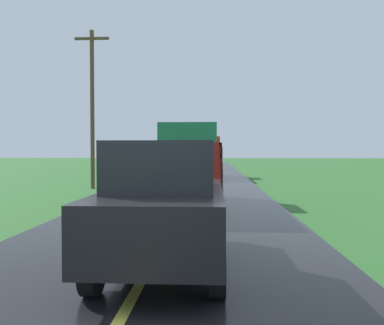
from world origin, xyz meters
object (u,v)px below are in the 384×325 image
(utility_pole_roadside, at_px, (92,105))
(banana_truck_far, at_px, (205,157))
(following_car, at_px, (166,203))
(banana_truck_near, at_px, (186,162))

(utility_pole_roadside, bearing_deg, banana_truck_far, 57.28)
(utility_pole_roadside, distance_m, following_car, 14.73)
(utility_pole_roadside, xyz_separation_m, following_car, (5.23, -13.42, -3.06))
(utility_pole_roadside, bearing_deg, banana_truck_near, -47.84)
(banana_truck_near, height_order, utility_pole_roadside, utility_pole_roadside)
(banana_truck_near, xyz_separation_m, utility_pole_roadside, (-5.02, 5.54, 2.67))
(following_car, bearing_deg, banana_truck_far, 89.67)
(following_car, bearing_deg, utility_pole_roadside, 111.30)
(banana_truck_near, bearing_deg, banana_truck_far, 88.60)
(banana_truck_near, xyz_separation_m, following_car, (0.22, -7.88, -0.39))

